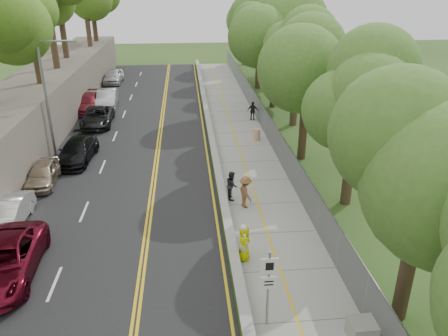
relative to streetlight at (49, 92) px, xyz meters
name	(u,v)px	position (x,y,z in m)	size (l,w,h in m)	color
ground	(229,275)	(10.46, -14.00, -4.64)	(140.00, 140.00, 0.00)	#33511E
road	(135,150)	(5.06, 1.00, -4.62)	(11.20, 66.00, 0.04)	black
sidewalk	(243,146)	(13.01, 1.00, -4.61)	(4.20, 66.00, 0.05)	gray
jersey_barrier	(212,144)	(10.71, 1.00, -4.34)	(0.42, 66.00, 0.60)	#77E71C
rock_embankment	(14,127)	(-3.04, 1.00, -2.64)	(5.00, 66.00, 4.00)	#595147
chainlink_fence	(271,133)	(15.11, 1.00, -3.64)	(0.04, 66.00, 2.00)	slate
trees_fenceside	(309,49)	(17.46, 1.00, 2.36)	(7.00, 66.00, 14.00)	#4D7A2C
streetlight	(49,92)	(0.00, 0.00, 0.00)	(2.52, 0.22, 8.00)	gray
signpost	(269,281)	(11.51, -17.02, -2.68)	(0.62, 0.09, 3.10)	gray
construction_barrel	(257,135)	(14.20, 2.15, -4.15)	(0.53, 0.53, 0.87)	orange
concrete_block	(365,330)	(14.76, -18.00, -4.22)	(1.11, 0.83, 0.74)	gray
car_1	(8,214)	(-0.14, -9.15, -3.92)	(1.45, 4.15, 1.37)	silver
car_2	(4,261)	(1.17, -13.32, -3.82)	(2.59, 5.61, 1.56)	#5B0A1A
car_3	(77,151)	(1.46, -0.77, -3.87)	(2.03, 5.00, 1.45)	black
car_4	(43,174)	(0.19, -4.29, -3.93)	(1.59, 3.96, 1.35)	tan
car_5	(107,99)	(1.46, 12.44, -3.77)	(1.76, 5.05, 1.67)	#9DA0A4
car_6	(97,117)	(1.46, 7.03, -3.89)	(2.36, 5.13, 1.43)	black
car_7	(88,103)	(-0.14, 11.40, -3.84)	(2.14, 5.25, 1.52)	maroon
car_8	(114,76)	(0.62, 22.85, -3.80)	(1.89, 4.69, 1.60)	silver
painter_0	(244,243)	(11.21, -13.00, -3.75)	(0.82, 0.54, 1.68)	#CCD400
painter_1	(244,242)	(11.21, -13.00, -3.71)	(0.64, 0.42, 1.75)	white
painter_2	(232,185)	(11.29, -7.21, -3.77)	(0.80, 0.62, 1.64)	black
painter_3	(245,192)	(11.91, -8.28, -3.70)	(1.15, 0.66, 1.78)	brown
person_far	(253,111)	(14.66, 7.16, -3.77)	(0.96, 0.40, 1.64)	black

